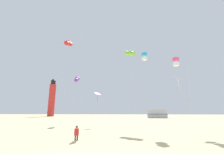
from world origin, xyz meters
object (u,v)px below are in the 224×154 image
kite_tube_scarlet (68,43)px  rv_van_silver (157,114)px  kite_flyer_standing (77,133)px  kite_tube_lime (130,53)px  lighthouse_distant (52,98)px  kite_box_rainbow (176,62)px  kite_diamond_magenta (98,95)px  kite_box_cyan (144,57)px  kite_tube_violet (77,79)px  kite_diamond_white (179,79)px

kite_tube_scarlet → rv_van_silver: bearing=56.5°
kite_flyer_standing → kite_tube_lime: size_ratio=0.09×
kite_flyer_standing → lighthouse_distant: lighthouse_distant is taller
kite_box_rainbow → kite_tube_lime: size_ratio=0.70×
kite_box_rainbow → rv_van_silver: (4.32, 33.88, -7.37)m
kite_tube_scarlet → lighthouse_distant: 48.75m
kite_diamond_magenta → kite_box_cyan: bearing=-23.6°
kite_flyer_standing → kite_tube_lime: (5.10, 13.94, 12.06)m
kite_flyer_standing → kite_tube_violet: kite_tube_violet is taller
lighthouse_distant → kite_diamond_white: bearing=-50.8°
kite_tube_lime → lighthouse_distant: 51.72m
kite_tube_violet → lighthouse_distant: 42.51m
kite_diamond_white → kite_tube_lime: (-5.40, 7.59, 6.63)m
kite_box_cyan → lighthouse_distant: 56.19m
kite_tube_lime → kite_tube_violet: bearing=162.7°
kite_tube_scarlet → kite_box_cyan: kite_tube_scarlet is taller
lighthouse_distant → kite_diamond_magenta: bearing=-56.0°
kite_diamond_magenta → kite_diamond_white: bearing=-30.3°
kite_diamond_white → kite_box_rainbow: size_ratio=0.69×
kite_box_rainbow → kite_tube_lime: kite_tube_lime is taller
kite_tube_violet → kite_box_cyan: bearing=-31.7°
kite_diamond_magenta → rv_van_silver: 33.03m
kite_tube_violet → rv_van_silver: (20.82, 24.33, -7.25)m
kite_box_rainbow → rv_van_silver: bearing=82.7°
kite_tube_violet → kite_tube_scarlet: size_ratio=0.66×
kite_tube_lime → kite_box_cyan: (1.90, -4.44, -2.40)m
kite_diamond_white → kite_diamond_magenta: kite_diamond_white is taller
kite_tube_violet → kite_tube_lime: size_ratio=0.70×
kite_box_rainbow → lighthouse_distant: (-38.82, 45.72, -0.92)m
kite_box_rainbow → kite_tube_lime: (-5.80, 6.22, 3.92)m
kite_flyer_standing → kite_diamond_magenta: (-0.53, 12.78, 4.34)m
kite_diamond_magenta → kite_tube_lime: bearing=11.6°
kite_diamond_white → kite_box_rainbow: bearing=73.8°
kite_tube_scarlet → kite_box_rainbow: bearing=-10.1°
kite_diamond_magenta → kite_flyer_standing: bearing=-87.6°
kite_tube_violet → kite_diamond_white: bearing=-34.2°
rv_van_silver → kite_tube_scarlet: bearing=-121.4°
kite_tube_lime → lighthouse_distant: (-33.03, 39.50, -4.83)m
kite_box_cyan → rv_van_silver: 34.31m
kite_flyer_standing → kite_diamond_white: bearing=-164.9°
lighthouse_distant → rv_van_silver: size_ratio=2.58×
kite_box_rainbow → kite_tube_scarlet: bearing=169.9°
kite_diamond_magenta → kite_tube_lime: (5.63, 1.15, 7.72)m
kite_diamond_white → kite_diamond_magenta: bearing=149.7°
kite_flyer_standing → kite_diamond_magenta: bearing=-103.7°
kite_flyer_standing → kite_box_cyan: size_ratio=0.11×
kite_tube_violet → rv_van_silver: 32.83m
kite_flyer_standing → kite_tube_violet: 19.85m
kite_box_rainbow → kite_diamond_magenta: bearing=156.1°
kite_box_rainbow → kite_tube_violet: kite_box_rainbow is taller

